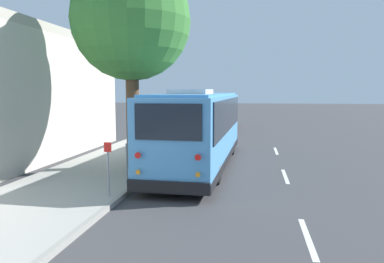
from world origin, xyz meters
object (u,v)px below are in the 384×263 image
Objects in this scene: street_tree at (132,14)px; sign_post_near at (108,169)px; parked_sedan_blue at (219,125)px; sign_post_far at (127,163)px; shuttle_bus at (200,126)px; parked_sedan_maroon at (225,119)px.

sign_post_near is (-4.34, -0.63, -5.25)m from street_tree.
parked_sedan_blue is 0.49× the size of street_tree.
sign_post_far is at bearing 175.76° from parked_sedan_blue.
sign_post_near is at bearing 176.23° from parked_sedan_blue.
parked_sedan_blue is 3.28× the size of sign_post_far.
sign_post_near is (-5.51, 1.89, -0.77)m from shuttle_bus.
shuttle_bus is 1.24× the size of street_tree.
sign_post_far reaches higher than parked_sedan_maroon.
shuttle_bus is 8.23× the size of sign_post_far.
sign_post_near is at bearing 171.79° from parked_sedan_maroon.
parked_sedan_maroon is 22.39m from sign_post_far.
sign_post_far is (1.60, -0.00, -0.15)m from sign_post_near.
shuttle_bus is 5.27m from street_tree.
shuttle_bus reaches higher than sign_post_near.
street_tree is 5.55× the size of sign_post_near.
street_tree is at bearing 8.24° from sign_post_near.
street_tree is at bearing 12.89° from sign_post_far.
sign_post_far is at bearing -0.00° from sign_post_near.
sign_post_far is (-3.91, 1.89, -0.93)m from shuttle_bus.
street_tree is 6.63× the size of sign_post_far.
street_tree reaches higher than parked_sedan_blue.
shuttle_bus reaches higher than parked_sedan_maroon.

